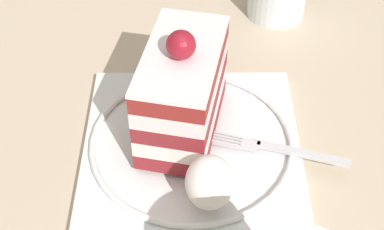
% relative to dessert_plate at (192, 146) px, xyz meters
% --- Properties ---
extents(ground_plane, '(2.40, 2.40, 0.00)m').
position_rel_dessert_plate_xyz_m(ground_plane, '(0.01, -0.01, -0.01)').
color(ground_plane, '#C5B094').
extents(dessert_plate, '(0.20, 0.20, 0.02)m').
position_rel_dessert_plate_xyz_m(dessert_plate, '(0.00, 0.00, 0.00)').
color(dessert_plate, white).
rests_on(dessert_plate, ground_plane).
extents(cake_slice, '(0.12, 0.08, 0.11)m').
position_rel_dessert_plate_xyz_m(cake_slice, '(-0.02, -0.01, 0.05)').
color(cake_slice, maroon).
rests_on(cake_slice, dessert_plate).
extents(whipped_cream_dollop, '(0.04, 0.04, 0.05)m').
position_rel_dessert_plate_xyz_m(whipped_cream_dollop, '(0.07, 0.02, 0.03)').
color(whipped_cream_dollop, white).
rests_on(whipped_cream_dollop, dessert_plate).
extents(fork, '(0.04, 0.12, 0.00)m').
position_rel_dessert_plate_xyz_m(fork, '(0.01, 0.07, 0.01)').
color(fork, silver).
rests_on(fork, dessert_plate).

